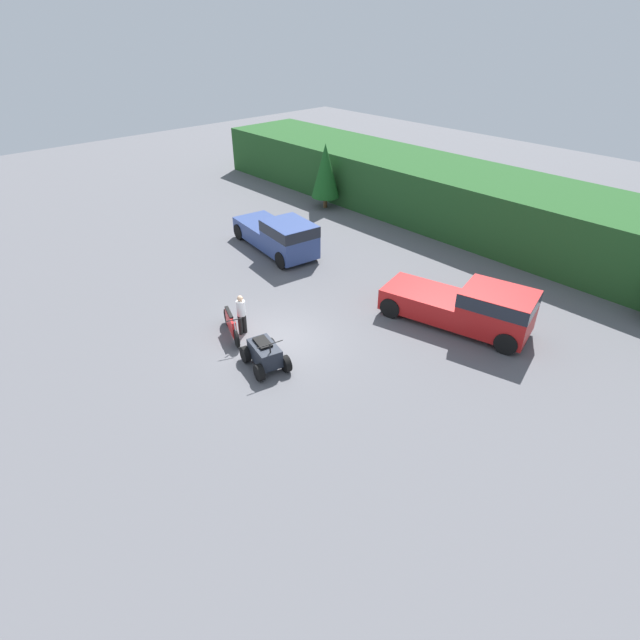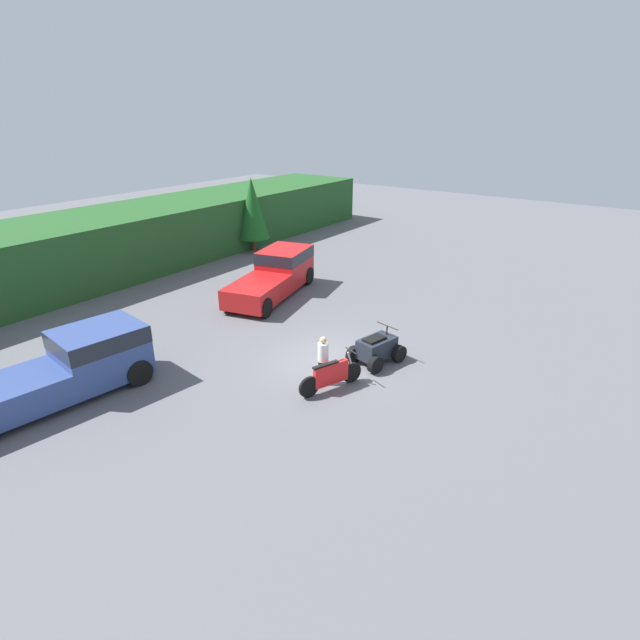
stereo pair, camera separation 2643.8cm
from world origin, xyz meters
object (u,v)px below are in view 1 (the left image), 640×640
at_px(dirt_bike, 231,325).
at_px(quad_atv, 265,354).
at_px(pickup_truck_second, 280,234).
at_px(pickup_truck_red, 471,306).
at_px(rider_person, 241,313).

bearing_deg(dirt_bike, quad_atv, 15.22).
xyz_separation_m(pickup_truck_second, quad_atv, (7.49, -6.71, -0.53)).
height_order(pickup_truck_red, quad_atv, pickup_truck_red).
bearing_deg(pickup_truck_second, quad_atv, -34.16).
relative_size(pickup_truck_red, dirt_bike, 2.78).
bearing_deg(quad_atv, pickup_truck_second, 150.78).
relative_size(dirt_bike, rider_person, 1.33).
height_order(dirt_bike, rider_person, rider_person).
relative_size(pickup_truck_second, rider_person, 3.52).
distance_m(quad_atv, rider_person, 2.50).
bearing_deg(quad_atv, rider_person, 176.95).
xyz_separation_m(pickup_truck_red, quad_atv, (-3.54, -7.66, -0.53)).
bearing_deg(quad_atv, pickup_truck_red, 77.82).
xyz_separation_m(dirt_bike, quad_atv, (2.53, -0.24, 0.00)).
bearing_deg(pickup_truck_second, rider_person, -42.03).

